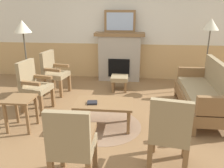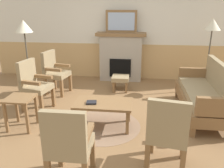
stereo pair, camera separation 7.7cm
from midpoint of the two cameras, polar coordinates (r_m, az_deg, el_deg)
The scene contains 16 objects.
ground_plane at distance 4.37m, azimuth -0.98°, elevation -8.34°, with size 14.00×14.00×0.00m, color olive.
wall_back at distance 6.50m, azimuth 1.69°, elevation 12.86°, with size 7.20×0.14×2.70m.
fireplace at distance 6.36m, azimuth 1.47°, elevation 6.72°, with size 1.30×0.44×1.28m.
framed_picture at distance 6.23m, azimuth 1.54°, elevation 14.90°, with size 0.80×0.04×0.56m.
couch at distance 4.71m, azimuth 20.94°, elevation -2.29°, with size 0.70×1.80×0.98m.
coffee_table at distance 3.96m, azimuth -2.52°, elevation -5.18°, with size 0.96×0.56×0.44m.
round_rug at distance 4.13m, azimuth -2.44°, elevation -10.02°, with size 1.27×1.27×0.01m, color #896B51.
book_on_table at distance 3.90m, azimuth -5.38°, elevation -4.50°, with size 0.16×0.14×0.03m, color black.
footstool at distance 5.62m, azimuth 1.46°, elevation 1.18°, with size 0.40×0.40×0.36m.
armchair_near_fireplace at distance 5.57m, azimuth -14.41°, elevation 3.13°, with size 0.56×0.56×0.98m.
armchair_by_window_left at distance 4.79m, azimuth -19.01°, elevation 0.12°, with size 0.56×0.56×0.98m.
armchair_front_left at distance 2.73m, azimuth -10.58°, elevation -13.82°, with size 0.48×0.48×0.98m.
armchair_front_center at distance 3.00m, azimuth 13.10°, elevation -10.77°, with size 0.56×0.56×0.98m.
side_table at distance 4.16m, azimuth -21.73°, elevation -4.64°, with size 0.44×0.44×0.55m.
floor_lamp_by_couch at distance 5.88m, azimuth 22.37°, elevation 12.21°, with size 0.36×0.36×1.68m.
floor_lamp_by_chairs at distance 5.30m, azimuth -21.13°, elevation 11.75°, with size 0.36×0.36×1.68m.
Camera 1 is at (0.42, -3.85, 2.01)m, focal length 37.80 mm.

